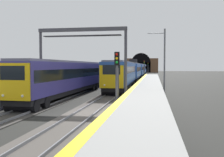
% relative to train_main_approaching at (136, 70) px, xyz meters
% --- Properties ---
extents(ground_plane, '(320.00, 320.00, 0.00)m').
position_rel_train_main_approaching_xyz_m(ground_plane, '(-49.84, 0.00, -2.37)').
color(ground_plane, black).
extents(platform_right, '(112.00, 3.51, 1.08)m').
position_rel_train_main_approaching_xyz_m(platform_right, '(-49.84, -3.97, -1.83)').
color(platform_right, gray).
rests_on(platform_right, ground_plane).
extents(platform_right_edge_strip, '(112.00, 0.50, 0.01)m').
position_rel_train_main_approaching_xyz_m(platform_right_edge_strip, '(-49.84, -2.46, -1.29)').
color(platform_right_edge_strip, yellow).
rests_on(platform_right_edge_strip, platform_right).
extents(track_main_line, '(160.00, 3.13, 0.21)m').
position_rel_train_main_approaching_xyz_m(track_main_line, '(-49.84, 0.00, -2.33)').
color(track_main_line, '#4C4742').
rests_on(track_main_line, ground_plane).
extents(track_adjacent_line, '(160.00, 2.79, 0.21)m').
position_rel_train_main_approaching_xyz_m(track_adjacent_line, '(-49.84, 4.82, -2.33)').
color(track_adjacent_line, '#383533').
rests_on(track_adjacent_line, ground_plane).
extents(train_main_approaching, '(80.36, 3.06, 5.04)m').
position_rel_train_main_approaching_xyz_m(train_main_approaching, '(0.00, 0.00, 0.00)').
color(train_main_approaching, '#264C99').
rests_on(train_main_approaching, ground_plane).
extents(train_adjacent_platform, '(41.95, 3.11, 4.02)m').
position_rel_train_main_approaching_xyz_m(train_adjacent_platform, '(-30.80, 4.82, -0.06)').
color(train_adjacent_platform, navy).
rests_on(train_adjacent_platform, ground_plane).
extents(railway_signal_near, '(0.39, 0.38, 4.56)m').
position_rel_train_main_approaching_xyz_m(railway_signal_near, '(-48.48, -1.95, 0.42)').
color(railway_signal_near, '#4C4C54').
rests_on(railway_signal_near, ground_plane).
extents(railway_signal_mid, '(0.39, 0.38, 5.04)m').
position_rel_train_main_approaching_xyz_m(railway_signal_mid, '(3.24, -1.95, 0.69)').
color(railway_signal_mid, '#4C4C54').
rests_on(railway_signal_mid, ground_plane).
extents(railway_signal_far, '(0.39, 0.38, 5.07)m').
position_rel_train_main_approaching_xyz_m(railway_signal_far, '(44.57, -1.95, 0.71)').
color(railway_signal_far, '#38383D').
rests_on(railway_signal_far, ground_plane).
extents(overhead_signal_gantry, '(0.70, 9.13, 7.30)m').
position_rel_train_main_approaching_xyz_m(overhead_signal_gantry, '(-43.16, 2.41, 3.17)').
color(overhead_signal_gantry, '#3F3F47').
rests_on(overhead_signal_gantry, ground_plane).
extents(tunnel_portal, '(2.98, 18.26, 10.44)m').
position_rel_train_main_approaching_xyz_m(tunnel_portal, '(70.15, 2.41, 1.47)').
color(tunnel_portal, brown).
rests_on(tunnel_portal, ground_plane).
extents(catenary_mast_near, '(0.22, 2.45, 8.46)m').
position_rel_train_main_approaching_xyz_m(catenary_mast_near, '(-33.05, -6.08, 1.99)').
color(catenary_mast_near, '#595B60').
rests_on(catenary_mast_near, ground_plane).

